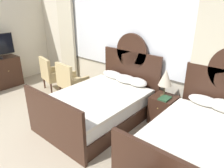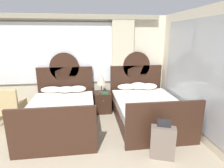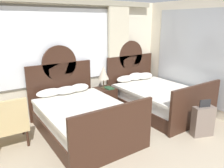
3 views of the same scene
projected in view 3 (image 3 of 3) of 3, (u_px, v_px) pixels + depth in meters
wall_back_window at (43, 57)px, 4.86m from camera, size 6.52×0.22×2.70m
wall_right_mirror at (223, 61)px, 4.85m from camera, size 0.08×4.60×2.70m
bed_near_window at (81, 116)px, 4.42m from camera, size 1.55×2.25×1.68m
bed_near_mirror at (155, 97)px, 5.53m from camera, size 1.55×2.25×1.68m
nightstand_between_beds at (105, 99)px, 5.59m from camera, size 0.46×0.49×0.58m
table_lamp_on_nightstand at (103, 73)px, 5.40m from camera, size 0.27×0.27×0.56m
book_on_nightstand at (109, 88)px, 5.46m from camera, size 0.18×0.26×0.03m
armchair_by_window_left at (9, 122)px, 3.90m from camera, size 0.64×0.64×0.93m
suitcase_on_floor at (203, 121)px, 4.30m from camera, size 0.46×0.32×0.76m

